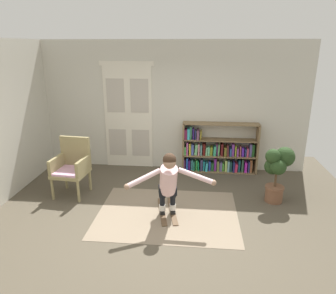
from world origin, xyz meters
The scene contains 9 objects.
ground_plane centered at (0.00, 0.00, 0.00)m, with size 7.20×7.20×0.00m, color #4E4638.
back_wall centered at (0.00, 2.60, 1.45)m, with size 6.00×0.10×2.90m, color beige.
double_door centered at (-1.04, 2.54, 1.23)m, with size 1.22×0.05×2.45m.
rug centered at (0.08, 0.35, 0.00)m, with size 2.40×1.83×0.01m, color gray.
bookshelf centered at (1.01, 2.39, 0.46)m, with size 1.69×0.30×1.14m.
wicker_chair centered at (-1.83, 0.98, 0.58)m, with size 0.65×0.65×1.10m.
potted_plant centered at (2.02, 1.01, 0.65)m, with size 0.54×0.50×1.05m.
skis_pair centered at (0.07, 0.38, 0.02)m, with size 0.44×0.89×0.07m.
person_skier centered at (0.11, 0.20, 0.71)m, with size 1.41×0.77×1.13m.
Camera 1 is at (0.54, -4.44, 2.78)m, focal length 33.62 mm.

